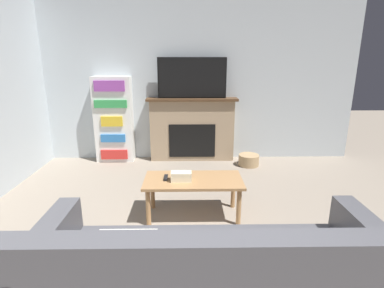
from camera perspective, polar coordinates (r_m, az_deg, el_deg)
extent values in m
cube|color=silver|center=(5.16, -1.12, 11.97)|extent=(5.74, 0.06, 2.70)
cube|color=tan|center=(5.15, 0.01, 2.58)|extent=(1.42, 0.22, 1.03)
cube|color=black|center=(5.07, 0.03, 0.61)|extent=(0.78, 0.01, 0.57)
cube|color=#4C331E|center=(5.03, 0.01, 8.50)|extent=(1.52, 0.28, 0.04)
cube|color=black|center=(5.00, 0.01, 12.46)|extent=(1.12, 0.03, 0.66)
cube|color=black|center=(4.98, 0.01, 12.45)|extent=(1.09, 0.01, 0.62)
cube|color=#4C4C51|center=(1.67, 4.98, -23.94)|extent=(2.31, 0.16, 0.46)
cube|color=#4C4C51|center=(2.36, -25.72, -21.61)|extent=(0.16, 0.96, 0.66)
cube|color=#4C4C51|center=(2.49, 30.93, -20.14)|extent=(0.16, 0.96, 0.66)
cube|color=silver|center=(1.99, -12.11, -20.03)|extent=(0.36, 0.14, 0.28)
cube|color=#A87A4C|center=(3.28, 0.24, -6.93)|extent=(1.07, 0.52, 0.03)
cylinder|color=#A87A4C|center=(3.22, -8.33, -11.94)|extent=(0.05, 0.05, 0.41)
cylinder|color=#A87A4C|center=(3.24, 8.90, -11.79)|extent=(0.05, 0.05, 0.41)
cylinder|color=#A87A4C|center=(3.58, -7.53, -8.95)|extent=(0.05, 0.05, 0.41)
cylinder|color=#A87A4C|center=(3.60, 7.84, -8.84)|extent=(0.05, 0.05, 0.41)
cube|color=beige|center=(3.22, -2.06, -6.19)|extent=(0.22, 0.12, 0.10)
cube|color=black|center=(3.30, -5.01, -6.41)|extent=(0.04, 0.15, 0.02)
cube|color=white|center=(5.24, -14.66, 4.51)|extent=(0.62, 0.26, 1.43)
cube|color=red|center=(5.24, -14.58, -1.96)|extent=(0.45, 0.03, 0.16)
cube|color=#2D70B7|center=(5.16, -14.80, 1.07)|extent=(0.40, 0.03, 0.13)
cube|color=gold|center=(5.10, -15.03, 4.19)|extent=(0.35, 0.03, 0.17)
cube|color=green|center=(5.05, -15.26, 7.37)|extent=(0.53, 0.03, 0.13)
cube|color=purple|center=(5.02, -15.50, 10.60)|extent=(0.49, 0.03, 0.17)
cylinder|color=tan|center=(5.04, 10.75, -3.02)|extent=(0.33, 0.33, 0.18)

